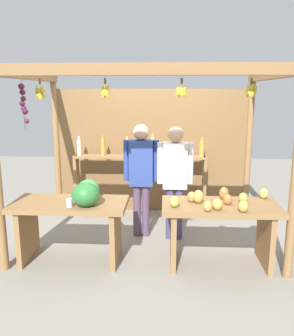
% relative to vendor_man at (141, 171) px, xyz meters
% --- Properties ---
extents(ground_plane, '(12.00, 12.00, 0.00)m').
position_rel_vendor_man_xyz_m(ground_plane, '(0.09, 0.01, -0.94)').
color(ground_plane, gray).
rests_on(ground_plane, ground).
extents(market_stall, '(3.29, 2.23, 2.27)m').
position_rel_vendor_man_xyz_m(market_stall, '(0.08, 0.49, 0.40)').
color(market_stall, olive).
rests_on(market_stall, ground).
extents(fruit_counter_left, '(1.33, 0.65, 1.00)m').
position_rel_vendor_man_xyz_m(fruit_counter_left, '(-0.72, -0.79, -0.31)').
color(fruit_counter_left, olive).
rests_on(fruit_counter_left, ground).
extents(fruit_counter_right, '(1.33, 0.65, 0.89)m').
position_rel_vendor_man_xyz_m(fruit_counter_right, '(0.96, -0.78, -0.37)').
color(fruit_counter_right, olive).
rests_on(fruit_counter_right, ground).
extents(bottle_shelf_unit, '(2.11, 0.22, 1.36)m').
position_rel_vendor_man_xyz_m(bottle_shelf_unit, '(-0.07, 0.81, -0.14)').
color(bottle_shelf_unit, olive).
rests_on(bottle_shelf_unit, ground).
extents(vendor_man, '(0.48, 0.21, 1.57)m').
position_rel_vendor_man_xyz_m(vendor_man, '(0.00, 0.00, 0.00)').
color(vendor_man, '#543F58').
rests_on(vendor_man, ground).
extents(vendor_woman, '(0.48, 0.21, 1.55)m').
position_rel_vendor_man_xyz_m(vendor_woman, '(0.46, -0.08, -0.01)').
color(vendor_woman, '#453C65').
rests_on(vendor_woman, ground).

